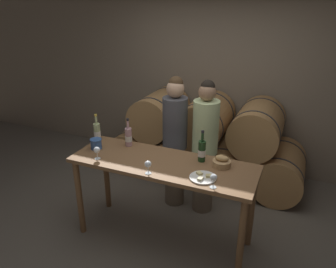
{
  "coord_description": "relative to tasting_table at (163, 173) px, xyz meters",
  "views": [
    {
      "loc": [
        1.18,
        -2.62,
        2.43
      ],
      "look_at": [
        0.0,
        0.13,
        1.18
      ],
      "focal_mm": 35.0,
      "sensor_mm": 36.0,
      "label": 1
    }
  ],
  "objects": [
    {
      "name": "ground_plane",
      "position": [
        0.0,
        0.0,
        -0.8
      ],
      "size": [
        10.0,
        10.0,
        0.0
      ],
      "primitive_type": "plane",
      "color": "#665E51"
    },
    {
      "name": "wine_bottle_white",
      "position": [
        -0.89,
        0.18,
        0.24
      ],
      "size": [
        0.08,
        0.08,
        0.32
      ],
      "color": "#ADBC7F",
      "rests_on": "tasting_table"
    },
    {
      "name": "wine_glass_far_left",
      "position": [
        -0.64,
        -0.2,
        0.22
      ],
      "size": [
        0.06,
        0.06,
        0.13
      ],
      "color": "white",
      "rests_on": "tasting_table"
    },
    {
      "name": "wine_bottle_red",
      "position": [
        0.34,
        0.17,
        0.24
      ],
      "size": [
        0.08,
        0.08,
        0.33
      ],
      "color": "#193819",
      "rests_on": "tasting_table"
    },
    {
      "name": "wine_glass_center",
      "position": [
        0.59,
        -0.26,
        0.22
      ],
      "size": [
        0.06,
        0.06,
        0.13
      ],
      "color": "white",
      "rests_on": "tasting_table"
    },
    {
      "name": "bread_basket",
      "position": [
        0.55,
        0.14,
        0.17
      ],
      "size": [
        0.18,
        0.18,
        0.12
      ],
      "color": "tan",
      "rests_on": "tasting_table"
    },
    {
      "name": "barrel_stack",
      "position": [
        0.0,
        1.45,
        -0.25
      ],
      "size": [
        2.72,
        0.9,
        1.2
      ],
      "color": "#A87A47",
      "rests_on": "ground_plane"
    },
    {
      "name": "stone_wall_back",
      "position": [
        0.0,
        2.02,
        0.8
      ],
      "size": [
        10.0,
        0.12,
        3.2
      ],
      "color": "gray",
      "rests_on": "ground_plane"
    },
    {
      "name": "person_right",
      "position": [
        0.22,
        0.68,
        0.04
      ],
      "size": [
        0.29,
        0.29,
        1.62
      ],
      "color": "#756651",
      "rests_on": "ground_plane"
    },
    {
      "name": "tasting_table",
      "position": [
        0.0,
        0.0,
        0.0
      ],
      "size": [
        1.86,
        0.64,
        0.93
      ],
      "color": "brown",
      "rests_on": "ground_plane"
    },
    {
      "name": "cheese_plate",
      "position": [
        0.46,
        -0.15,
        0.14
      ],
      "size": [
        0.25,
        0.25,
        0.04
      ],
      "color": "white",
      "rests_on": "tasting_table"
    },
    {
      "name": "blue_crock",
      "position": [
        -0.78,
        -0.0,
        0.19
      ],
      "size": [
        0.13,
        0.13,
        0.11
      ],
      "color": "#335693",
      "rests_on": "tasting_table"
    },
    {
      "name": "wine_bottle_rose",
      "position": [
        -0.5,
        0.21,
        0.23
      ],
      "size": [
        0.08,
        0.08,
        0.31
      ],
      "color": "#BC8E93",
      "rests_on": "tasting_table"
    },
    {
      "name": "person_left",
      "position": [
        -0.15,
        0.68,
        0.05
      ],
      "size": [
        0.29,
        0.29,
        1.63
      ],
      "color": "#756651",
      "rests_on": "ground_plane"
    },
    {
      "name": "wine_glass_left",
      "position": [
        -0.03,
        -0.26,
        0.22
      ],
      "size": [
        0.06,
        0.06,
        0.13
      ],
      "color": "white",
      "rests_on": "tasting_table"
    }
  ]
}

